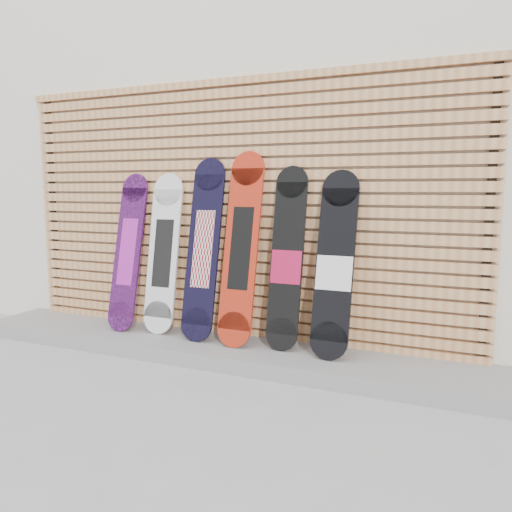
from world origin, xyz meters
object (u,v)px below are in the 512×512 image
object	(u,v)px
snowboard_0	(128,252)
snowboard_2	(203,249)
snowboard_4	(287,259)
snowboard_5	(335,265)
snowboard_3	(241,248)
snowboard_1	(163,253)

from	to	relation	value
snowboard_0	snowboard_2	xyz separation A→B (m)	(0.78, 0.00, 0.06)
snowboard_0	snowboard_4	distance (m)	1.51
snowboard_0	snowboard_4	bearing A→B (deg)	1.07
snowboard_5	snowboard_0	bearing A→B (deg)	179.81
snowboard_3	snowboard_0	bearing A→B (deg)	179.66
snowboard_1	snowboard_2	world-z (taller)	snowboard_2
snowboard_0	snowboard_5	world-z (taller)	snowboard_5
snowboard_2	snowboard_4	distance (m)	0.74
snowboard_2	snowboard_4	size ratio (longest dim) A/B	1.06
snowboard_5	snowboard_1	bearing A→B (deg)	178.48
snowboard_0	snowboard_4	size ratio (longest dim) A/B	0.97
snowboard_0	snowboard_1	bearing A→B (deg)	5.64
snowboard_0	snowboard_4	world-z (taller)	snowboard_4
snowboard_2	snowboard_4	world-z (taller)	snowboard_2
snowboard_4	snowboard_5	distance (m)	0.40
snowboard_0	snowboard_3	bearing A→B (deg)	-0.34
snowboard_2	snowboard_3	bearing A→B (deg)	-1.58
snowboard_1	snowboard_0	bearing A→B (deg)	-174.36
snowboard_3	snowboard_4	world-z (taller)	snowboard_3
snowboard_0	snowboard_2	size ratio (longest dim) A/B	0.92
snowboard_1	snowboard_2	distance (m)	0.43
snowboard_0	snowboard_3	world-z (taller)	snowboard_3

